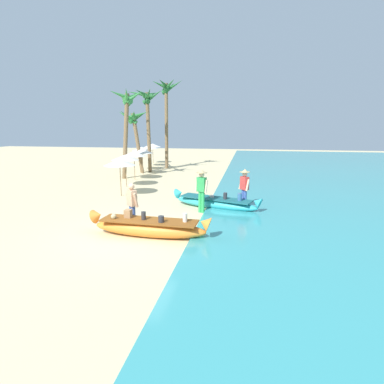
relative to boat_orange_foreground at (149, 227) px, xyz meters
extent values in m
plane|color=beige|center=(-0.62, 0.13, -0.31)|extent=(80.00, 80.00, 0.00)
ellipsoid|color=orange|center=(0.00, 0.00, -0.05)|extent=(3.80, 0.94, 0.54)
cone|color=orange|center=(-1.83, 0.07, 0.27)|extent=(0.44, 0.50, 0.55)
cone|color=orange|center=(1.84, -0.07, 0.27)|extent=(0.44, 0.50, 0.55)
cube|color=brown|center=(0.00, 0.00, 0.22)|extent=(3.20, 0.93, 0.04)
cylinder|color=silver|center=(1.19, 0.04, 0.37)|extent=(0.15, 0.15, 0.30)
cylinder|color=#2D2D33|center=(0.46, -0.15, 0.34)|extent=(0.19, 0.19, 0.23)
cylinder|color=#2D2D33|center=(-0.18, 0.01, 0.37)|extent=(0.15, 0.15, 0.29)
cube|color=#9E754C|center=(-0.76, 0.14, 0.37)|extent=(0.22, 0.23, 0.29)
sphere|color=tan|center=(-1.18, -0.07, 0.32)|extent=(0.19, 0.19, 0.19)
ellipsoid|color=#33B2BC|center=(1.75, 3.82, -0.09)|extent=(3.83, 1.90, 0.46)
cone|color=#33B2BC|center=(0.01, 4.39, 0.19)|extent=(0.54, 0.57, 0.53)
cone|color=#33B2BC|center=(3.50, 3.25, 0.19)|extent=(0.54, 0.57, 0.53)
cube|color=#1C6267|center=(1.75, 3.82, 0.14)|extent=(3.26, 1.73, 0.04)
cylinder|color=#386699|center=(2.80, 3.51, 0.31)|extent=(0.18, 0.18, 0.34)
cylinder|color=#2D2D33|center=(2.18, 3.67, 0.29)|extent=(0.17, 0.17, 0.30)
cylinder|color=silver|center=(1.58, 3.93, 0.19)|extent=(0.21, 0.21, 0.10)
cylinder|color=green|center=(1.31, 3.06, 0.14)|extent=(0.14, 0.14, 0.90)
cylinder|color=green|center=(1.18, 3.12, 0.14)|extent=(0.14, 0.14, 0.90)
cube|color=green|center=(1.25, 3.09, 0.88)|extent=(0.42, 0.34, 0.58)
cylinder|color=beige|center=(1.45, 2.98, 0.83)|extent=(0.16, 0.22, 0.53)
cylinder|color=beige|center=(1.03, 3.16, 0.83)|extent=(0.16, 0.22, 0.53)
sphere|color=beige|center=(1.25, 3.09, 1.29)|extent=(0.22, 0.22, 0.22)
cylinder|color=tan|center=(1.25, 3.09, 1.37)|extent=(0.44, 0.44, 0.02)
cone|color=tan|center=(1.25, 3.09, 1.44)|extent=(0.26, 0.26, 0.12)
cylinder|color=#3D5BA8|center=(-0.84, 0.63, 0.11)|extent=(0.14, 0.14, 0.85)
cylinder|color=#3D5BA8|center=(-0.74, 0.54, 0.11)|extent=(0.14, 0.14, 0.85)
cube|color=tan|center=(-0.79, 0.58, 0.81)|extent=(0.42, 0.40, 0.55)
cylinder|color=tan|center=(-0.96, 0.74, 0.76)|extent=(0.19, 0.20, 0.50)
cylinder|color=tan|center=(-0.60, 0.45, 0.76)|extent=(0.19, 0.20, 0.50)
sphere|color=tan|center=(-0.79, 0.58, 1.21)|extent=(0.22, 0.22, 0.22)
cylinder|color=#3D5BA8|center=(3.02, 3.85, 0.13)|extent=(0.14, 0.14, 0.88)
cylinder|color=#3D5BA8|center=(2.93, 3.95, 0.13)|extent=(0.14, 0.14, 0.88)
cube|color=#DB3D38|center=(2.97, 3.90, 0.85)|extent=(0.40, 0.42, 0.56)
cylinder|color=beige|center=(3.11, 3.71, 0.80)|extent=(0.21, 0.19, 0.51)
cylinder|color=beige|center=(2.81, 4.06, 0.80)|extent=(0.21, 0.19, 0.51)
sphere|color=beige|center=(2.97, 3.90, 1.24)|extent=(0.22, 0.22, 0.22)
cylinder|color=tan|center=(2.97, 3.90, 1.32)|extent=(0.44, 0.44, 0.02)
cone|color=tan|center=(2.97, 3.90, 1.39)|extent=(0.26, 0.26, 0.12)
cylinder|color=#8E6B47|center=(-3.31, 5.37, 0.64)|extent=(0.04, 0.04, 1.90)
cone|color=silver|center=(-3.31, 5.37, 1.44)|extent=(1.60, 1.60, 0.32)
cylinder|color=#8E6B47|center=(-4.01, 7.77, 0.64)|extent=(0.04, 0.04, 1.90)
cone|color=silver|center=(-4.01, 7.77, 1.44)|extent=(1.60, 1.60, 0.32)
cylinder|color=#8E6B47|center=(-4.41, 10.16, 0.64)|extent=(0.04, 0.04, 1.90)
cone|color=silver|center=(-4.41, 10.16, 1.44)|extent=(1.60, 1.60, 0.32)
cylinder|color=#8E6B47|center=(-4.67, 12.50, 0.64)|extent=(0.04, 0.04, 1.90)
cone|color=silver|center=(-4.67, 12.50, 1.44)|extent=(1.60, 1.60, 0.32)
cylinder|color=#8E6B47|center=(-5.47, 14.66, 0.64)|extent=(0.04, 0.04, 1.90)
cone|color=silver|center=(-5.47, 14.66, 1.44)|extent=(1.60, 1.60, 0.32)
cylinder|color=#8E6B47|center=(-5.66, 17.07, 0.64)|extent=(0.04, 0.04, 1.90)
cone|color=silver|center=(-5.66, 17.07, 1.44)|extent=(1.60, 1.60, 0.32)
cylinder|color=#8E6B47|center=(-6.09, 19.44, 0.64)|extent=(0.04, 0.04, 1.90)
cone|color=silver|center=(-6.09, 19.44, 1.44)|extent=(1.60, 1.60, 0.32)
cylinder|color=brown|center=(-5.30, 13.31, 1.94)|extent=(0.86, 0.28, 4.54)
cone|color=#287033|center=(-5.15, 13.26, 4.07)|extent=(1.71, 0.54, 0.79)
cone|color=#287033|center=(-5.32, 13.71, 3.95)|extent=(1.27, 1.64, 1.12)
cone|color=#287033|center=(-5.82, 13.70, 4.07)|extent=(1.16, 1.63, 0.76)
cone|color=#287033|center=(-6.04, 13.28, 3.91)|extent=(1.56, 0.46, 1.17)
cone|color=#287033|center=(-5.85, 12.99, 3.90)|extent=(1.15, 1.33, 1.15)
cone|color=#287033|center=(-5.42, 12.95, 4.06)|extent=(0.99, 1.51, 0.80)
cylinder|color=brown|center=(-5.09, 10.52, 2.51)|extent=(0.77, 0.28, 5.67)
cone|color=#337F3D|center=(-4.44, 10.53, 5.08)|extent=(1.45, 0.39, 1.08)
cone|color=#337F3D|center=(-4.73, 10.91, 5.17)|extent=(0.79, 1.54, 0.88)
cone|color=#337F3D|center=(-5.27, 10.84, 5.13)|extent=(1.78, 1.45, 1.02)
cone|color=#337F3D|center=(-5.16, 10.22, 5.19)|extent=(1.42, 1.38, 0.82)
cone|color=#337F3D|center=(-4.67, 10.01, 5.08)|extent=(0.98, 1.93, 1.13)
cylinder|color=brown|center=(-4.58, 13.83, 2.71)|extent=(0.36, 0.28, 6.05)
cone|color=#23602D|center=(-4.14, 13.80, 5.44)|extent=(1.70, 0.45, 1.22)
cone|color=#23602D|center=(-4.46, 14.19, 5.63)|extent=(0.95, 1.52, 0.71)
cone|color=#23602D|center=(-4.88, 14.20, 5.46)|extent=(1.20, 1.52, 1.16)
cone|color=#23602D|center=(-5.16, 13.79, 5.62)|extent=(2.02, 0.49, 0.75)
cone|color=#23602D|center=(-4.80, 13.44, 5.62)|extent=(0.99, 1.59, 0.74)
cone|color=#23602D|center=(-4.37, 13.38, 5.50)|extent=(1.22, 1.79, 1.08)
cylinder|color=brown|center=(-3.77, 16.14, 3.18)|extent=(0.35, 0.28, 6.99)
cone|color=#23602D|center=(-3.20, 16.09, 6.38)|extent=(1.90, 0.52, 1.25)
cone|color=#23602D|center=(-3.53, 16.48, 6.38)|extent=(1.02, 1.37, 1.16)
cone|color=#23602D|center=(-3.88, 16.54, 6.45)|extent=(0.87, 1.56, 1.05)
cone|color=#23602D|center=(-4.12, 16.37, 6.51)|extent=(1.61, 1.16, 0.91)
cone|color=#23602D|center=(-4.10, 15.93, 6.51)|extent=(1.54, 1.07, 0.90)
cone|color=#23602D|center=(-3.79, 15.64, 6.56)|extent=(0.59, 1.90, 0.76)
cone|color=#23602D|center=(-3.39, 15.75, 6.48)|extent=(1.52, 1.65, 1.00)
camera|label=1|loc=(3.08, -8.91, 3.19)|focal=28.17mm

